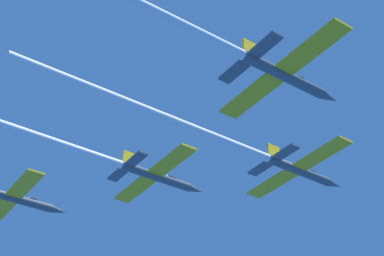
{
  "coord_description": "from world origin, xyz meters",
  "views": [
    {
      "loc": [
        52.51,
        -55.18,
        -44.39
      ],
      "look_at": [
        -0.02,
        -18.58,
        -0.11
      ],
      "focal_mm": 55.18,
      "sensor_mm": 36.0,
      "label": 1
    }
  ],
  "objects": [
    {
      "name": "jet_lead",
      "position": [
        -0.3,
        -12.75,
        0.11
      ],
      "size": [
        19.77,
        53.46,
        3.27
      ],
      "color": "#4C5660"
    },
    {
      "name": "jet_right_wing",
      "position": [
        15.37,
        -30.35,
        -0.5
      ],
      "size": [
        19.77,
        54.16,
        3.27
      ],
      "color": "#4C5660"
    },
    {
      "name": "jet_left_wing",
      "position": [
        -14.93,
        -28.71,
        0.8
      ],
      "size": [
        19.77,
        53.74,
        3.27
      ],
      "color": "#4C5660"
    }
  ]
}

